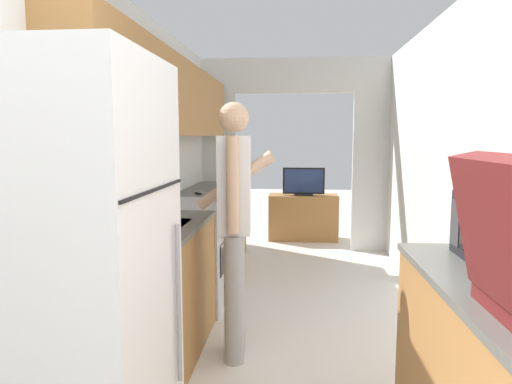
{
  "coord_description": "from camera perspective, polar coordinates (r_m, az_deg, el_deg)",
  "views": [
    {
      "loc": [
        0.04,
        -0.99,
        1.5
      ],
      "look_at": [
        -0.29,
        2.73,
        1.04
      ],
      "focal_mm": 32.0,
      "sensor_mm": 36.0,
      "label": 1
    }
  ],
  "objects": [
    {
      "name": "wall_far_with_doorway",
      "position": [
        6.0,
        4.76,
        6.25
      ],
      "size": [
        2.82,
        0.06,
        2.5
      ],
      "color": "silver",
      "rests_on": "ground_plane"
    },
    {
      "name": "counter_left",
      "position": [
        4.2,
        -8.18,
        -7.46
      ],
      "size": [
        0.62,
        3.79,
        0.91
      ],
      "color": "#9E6B38",
      "rests_on": "ground_plane"
    },
    {
      "name": "tv_cabinet",
      "position": [
        6.7,
        5.92,
        -3.14
      ],
      "size": [
        1.0,
        0.42,
        0.66
      ],
      "color": "#9E6B38",
      "rests_on": "ground_plane"
    },
    {
      "name": "wall_right",
      "position": [
        3.13,
        27.71,
        1.62
      ],
      "size": [
        0.06,
        7.38,
        2.5
      ],
      "color": "silver",
      "rests_on": "ground_plane"
    },
    {
      "name": "knife",
      "position": [
        4.71,
        -7.12,
        -0.14
      ],
      "size": [
        0.15,
        0.28,
        0.02
      ],
      "rotation": [
        0.0,
        0.0,
        0.7
      ],
      "color": "#B7B7BC",
      "rests_on": "counter_left"
    },
    {
      "name": "range_oven",
      "position": [
        4.17,
        -8.16,
        -7.49
      ],
      "size": [
        0.66,
        0.8,
        1.05
      ],
      "color": "#B7B7BC",
      "rests_on": "ground_plane"
    },
    {
      "name": "refrigerator",
      "position": [
        1.99,
        -22.22,
        -11.01
      ],
      "size": [
        0.74,
        0.75,
        1.8
      ],
      "color": "white",
      "rests_on": "ground_plane"
    },
    {
      "name": "wall_left",
      "position": [
        3.53,
        -14.87,
        6.54
      ],
      "size": [
        0.38,
        7.38,
        2.5
      ],
      "color": "silver",
      "rests_on": "ground_plane"
    },
    {
      "name": "person",
      "position": [
        3.03,
        -2.71,
        -3.88
      ],
      "size": [
        0.55,
        0.39,
        1.72
      ],
      "rotation": [
        0.0,
        0.0,
        1.64
      ],
      "color": "#9E9E9E",
      "rests_on": "ground_plane"
    },
    {
      "name": "television",
      "position": [
        6.59,
        5.98,
        1.28
      ],
      "size": [
        0.6,
        0.16,
        0.4
      ],
      "color": "black",
      "rests_on": "tv_cabinet"
    },
    {
      "name": "microwave",
      "position": [
        2.37,
        29.25,
        -4.28
      ],
      "size": [
        0.37,
        0.54,
        0.32
      ],
      "color": "black",
      "rests_on": "counter_right"
    }
  ]
}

